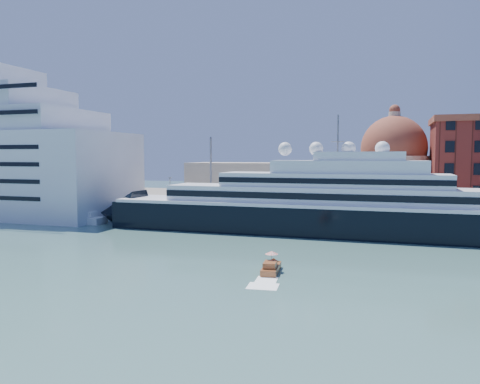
% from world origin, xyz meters
% --- Properties ---
extents(ground, '(400.00, 400.00, 0.00)m').
position_xyz_m(ground, '(0.00, 0.00, 0.00)').
color(ground, '#3A6463').
rests_on(ground, ground).
extents(quay, '(180.00, 10.00, 2.50)m').
position_xyz_m(quay, '(0.00, 34.00, 1.25)').
color(quay, gray).
rests_on(quay, ground).
extents(land, '(260.00, 72.00, 2.00)m').
position_xyz_m(land, '(0.00, 75.00, 1.00)').
color(land, slate).
rests_on(land, ground).
extents(quay_fence, '(180.00, 0.10, 1.20)m').
position_xyz_m(quay_fence, '(0.00, 29.50, 3.10)').
color(quay_fence, slate).
rests_on(quay_fence, quay).
extents(superyacht, '(94.41, 13.09, 28.22)m').
position_xyz_m(superyacht, '(2.26, 23.00, 4.87)').
color(superyacht, black).
rests_on(superyacht, ground).
extents(service_barge, '(13.54, 4.55, 3.04)m').
position_xyz_m(service_barge, '(-48.79, 20.54, 0.87)').
color(service_barge, white).
rests_on(service_barge, ground).
extents(water_taxi, '(2.75, 6.42, 2.96)m').
position_xyz_m(water_taxi, '(6.32, -11.25, 0.71)').
color(water_taxi, brown).
rests_on(water_taxi, ground).
extents(church, '(66.00, 18.00, 25.50)m').
position_xyz_m(church, '(6.39, 57.72, 10.91)').
color(church, beige).
rests_on(church, land).
extents(lamp_posts, '(120.80, 2.40, 18.00)m').
position_xyz_m(lamp_posts, '(-12.67, 32.27, 9.84)').
color(lamp_posts, slate).
rests_on(lamp_posts, quay).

